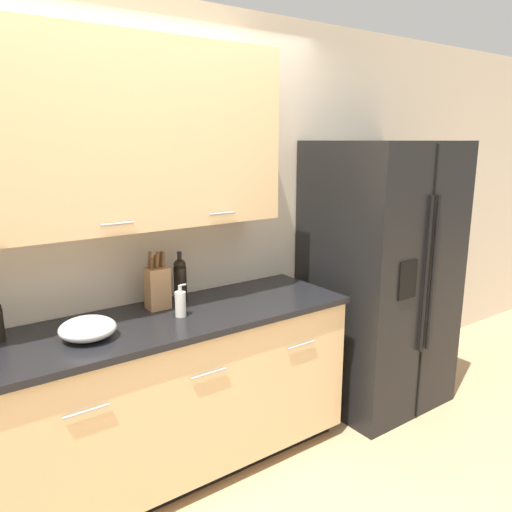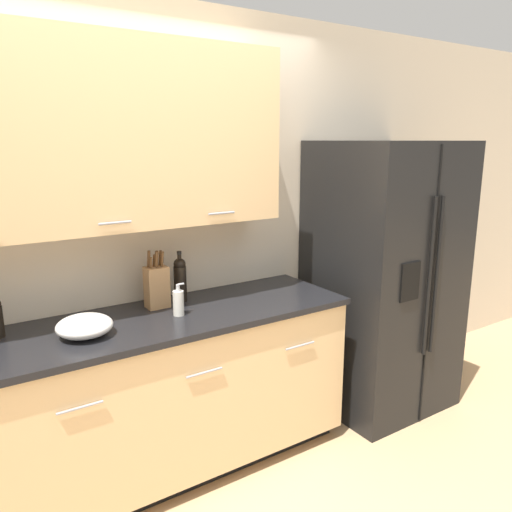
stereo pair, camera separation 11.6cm
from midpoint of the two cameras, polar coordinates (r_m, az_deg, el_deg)
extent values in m
cube|color=beige|center=(2.93, -12.03, 2.07)|extent=(10.00, 0.05, 2.60)
cube|color=#E0B77F|center=(2.62, -16.33, 13.11)|extent=(1.96, 0.32, 0.94)
cylinder|color=#99999E|center=(2.49, -14.53, 3.68)|extent=(0.16, 0.01, 0.01)
cylinder|color=#99999E|center=(2.73, -2.75, 4.91)|extent=(0.16, 0.01, 0.01)
cube|color=black|center=(3.09, -13.24, -22.99)|extent=(2.48, 0.54, 0.09)
cube|color=#E0B77F|center=(2.81, -13.45, -15.99)|extent=(2.52, 0.62, 0.81)
cube|color=black|center=(2.63, -13.85, -8.02)|extent=(2.54, 0.64, 0.03)
cylinder|color=#99999E|center=(2.36, -18.10, -16.17)|extent=(0.20, 0.01, 0.01)
cylinder|color=#99999E|center=(2.56, -4.59, -13.16)|extent=(0.20, 0.01, 0.01)
cylinder|color=#99999E|center=(2.87, 6.23, -10.17)|extent=(0.20, 0.01, 0.01)
cube|color=black|center=(3.58, 15.23, -2.33)|extent=(0.88, 0.77, 1.84)
cube|color=black|center=(3.35, 20.21, -3.76)|extent=(0.01, 0.01, 1.81)
cylinder|color=black|center=(3.29, 20.17, -2.39)|extent=(0.02, 0.02, 1.01)
cylinder|color=black|center=(3.34, 20.89, -2.20)|extent=(0.02, 0.02, 1.01)
cube|color=black|center=(3.17, 18.22, -2.81)|extent=(0.16, 0.01, 0.24)
cube|color=#A87A4C|center=(2.81, -10.11, -3.54)|extent=(0.12, 0.09, 0.23)
cylinder|color=brown|center=(2.77, -11.00, -0.34)|extent=(0.02, 0.04, 0.10)
cylinder|color=brown|center=(2.75, -10.76, -0.78)|extent=(0.01, 0.03, 0.06)
cylinder|color=brown|center=(2.79, -10.35, -0.51)|extent=(0.02, 0.03, 0.07)
cylinder|color=brown|center=(2.76, -10.13, -0.37)|extent=(0.02, 0.04, 0.10)
cylinder|color=brown|center=(2.80, -9.73, -0.22)|extent=(0.02, 0.03, 0.09)
cylinder|color=brown|center=(2.77, -9.49, -0.35)|extent=(0.02, 0.03, 0.09)
cylinder|color=black|center=(2.90, -7.52, -3.16)|extent=(0.07, 0.07, 0.21)
sphere|color=black|center=(2.87, -7.59, -0.94)|extent=(0.07, 0.07, 0.07)
cylinder|color=black|center=(2.87, -7.61, -0.50)|extent=(0.02, 0.02, 0.07)
cylinder|color=black|center=(2.86, -7.63, 0.36)|extent=(0.03, 0.03, 0.02)
cylinder|color=silver|center=(2.68, -7.63, -5.36)|extent=(0.06, 0.06, 0.13)
cylinder|color=#B2B2B5|center=(2.66, -7.69, -3.63)|extent=(0.02, 0.02, 0.04)
cylinder|color=#B2B2B5|center=(2.66, -7.36, -3.21)|extent=(0.03, 0.01, 0.01)
ellipsoid|color=white|center=(2.51, -17.75, -7.63)|extent=(0.26, 0.26, 0.10)
camera|label=1|loc=(0.06, -88.86, 0.27)|focal=35.00mm
camera|label=2|loc=(0.06, 91.14, -0.27)|focal=35.00mm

